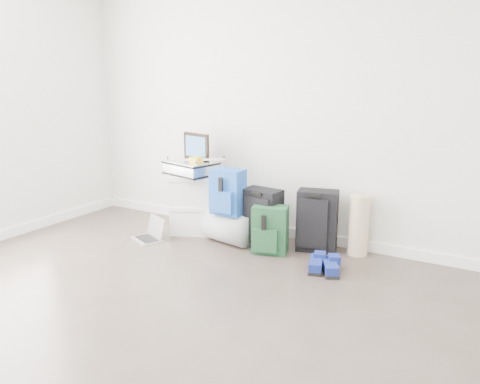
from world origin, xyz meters
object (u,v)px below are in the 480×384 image
Objects in this scene: boxes_stack at (192,204)px; duffel_bag at (229,228)px; carry_on at (317,221)px; laptop at (151,234)px; large_suitcase at (262,218)px; briefcase at (191,168)px.

duffel_bag is (0.52, -0.09, -0.16)m from boxes_stack.
laptop is (-1.57, -0.56, -0.24)m from carry_on.
large_suitcase is 0.97× the size of carry_on.
boxes_stack is 1.25× the size of briefcase.
laptop is (-0.74, -0.32, -0.10)m from duffel_bag.
duffel_bag is at bearing 48.15° from laptop.
carry_on is (0.50, 0.16, 0.01)m from large_suitcase.
duffel_bag is (0.52, -0.09, -0.54)m from briefcase.
carry_on is (1.34, 0.14, -0.40)m from briefcase.
laptop is (-0.23, -0.41, -0.64)m from briefcase.
duffel_bag is at bearing -179.09° from carry_on.
laptop is at bearing -143.57° from boxes_stack.
carry_on reaches higher than duffel_bag.
briefcase is at bearing -174.34° from large_suitcase.
boxes_stack reaches higher than large_suitcase.
carry_on is at bearing 44.20° from laptop.
carry_on reaches higher than laptop.
large_suitcase is at bearing -177.64° from carry_on.
large_suitcase reaches higher than laptop.
briefcase is at bearing 86.07° from laptop.
boxes_stack is at bearing 171.20° from carry_on.
duffel_bag is 0.84× the size of carry_on.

